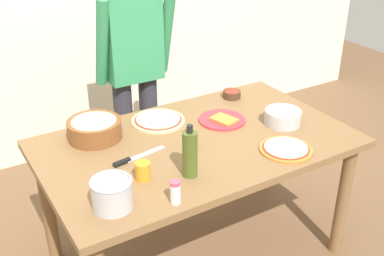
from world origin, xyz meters
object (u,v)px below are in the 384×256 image
object	(u,v)px
plate_with_slice	(222,120)
small_sauce_bowl	(232,93)
salt_shaker	(175,192)
mixing_bowl_steel	(283,117)
dining_table	(197,155)
person_cook	(134,65)
steel_pot	(112,193)
pizza_cooked_on_tray	(286,149)
olive_oil_bottle	(190,154)
avocado	(192,140)
popcorn_bowl	(94,127)
chef_knife	(133,158)
cup_orange	(143,171)
pizza_raw_on_board	(158,120)

from	to	relation	value
plate_with_slice	small_sauce_bowl	world-z (taller)	small_sauce_bowl
plate_with_slice	salt_shaker	world-z (taller)	salt_shaker
mixing_bowl_steel	dining_table	bearing A→B (deg)	171.03
person_cook	steel_pot	bearing A→B (deg)	-119.28
pizza_cooked_on_tray	olive_oil_bottle	distance (m)	0.54
small_sauce_bowl	avocado	bearing A→B (deg)	-143.12
dining_table	popcorn_bowl	size ratio (longest dim) A/B	5.71
person_cook	chef_knife	distance (m)	0.86
olive_oil_bottle	steel_pot	world-z (taller)	olive_oil_bottle
dining_table	chef_knife	bearing A→B (deg)	-179.36
plate_with_slice	avocado	size ratio (longest dim) A/B	3.71
steel_pot	chef_knife	bearing A→B (deg)	52.53
small_sauce_bowl	avocado	distance (m)	0.65
salt_shaker	pizza_cooked_on_tray	bearing A→B (deg)	7.88
popcorn_bowl	olive_oil_bottle	distance (m)	0.61
person_cook	steel_pot	xyz separation A→B (m)	(-0.59, -1.06, -0.11)
mixing_bowl_steel	steel_pot	world-z (taller)	steel_pot
dining_table	mixing_bowl_steel	bearing A→B (deg)	-8.97
salt_shaker	chef_knife	size ratio (longest dim) A/B	0.37
pizza_cooked_on_tray	mixing_bowl_steel	world-z (taller)	mixing_bowl_steel
salt_shaker	cup_orange	bearing A→B (deg)	99.37
pizza_cooked_on_tray	salt_shaker	xyz separation A→B (m)	(-0.68, -0.09, 0.04)
mixing_bowl_steel	salt_shaker	size ratio (longest dim) A/B	1.89
dining_table	person_cook	xyz separation A→B (m)	(0.00, 0.76, 0.27)
pizza_cooked_on_tray	cup_orange	world-z (taller)	cup_orange
popcorn_bowl	pizza_raw_on_board	bearing A→B (deg)	-0.51
cup_orange	avocado	size ratio (longest dim) A/B	1.21
olive_oil_bottle	salt_shaker	world-z (taller)	olive_oil_bottle
mixing_bowl_steel	olive_oil_bottle	world-z (taller)	olive_oil_bottle
plate_with_slice	steel_pot	bearing A→B (deg)	-153.21
small_sauce_bowl	chef_knife	xyz separation A→B (m)	(-0.84, -0.36, -0.02)
salt_shaker	chef_knife	bearing A→B (deg)	90.79
olive_oil_bottle	avocado	distance (m)	0.28
mixing_bowl_steel	salt_shaker	xyz separation A→B (m)	(-0.86, -0.33, 0.01)
mixing_bowl_steel	olive_oil_bottle	xyz separation A→B (m)	(-0.70, -0.18, 0.07)
salt_shaker	pizza_raw_on_board	bearing A→B (deg)	68.02
olive_oil_bottle	chef_knife	bearing A→B (deg)	122.64
person_cook	pizza_cooked_on_tray	size ratio (longest dim) A/B	6.13
mixing_bowl_steel	salt_shaker	distance (m)	0.92
person_cook	chef_knife	world-z (taller)	person_cook
person_cook	popcorn_bowl	world-z (taller)	person_cook
steel_pot	avocado	xyz separation A→B (m)	(0.54, 0.27, -0.03)
pizza_raw_on_board	cup_orange	distance (m)	0.58
mixing_bowl_steel	chef_knife	distance (m)	0.87
plate_with_slice	popcorn_bowl	world-z (taller)	popcorn_bowl
avocado	steel_pot	bearing A→B (deg)	-153.84
dining_table	person_cook	size ratio (longest dim) A/B	0.99
person_cook	popcorn_bowl	distance (m)	0.65
pizza_cooked_on_tray	salt_shaker	world-z (taller)	salt_shaker
pizza_raw_on_board	cup_orange	size ratio (longest dim) A/B	3.52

